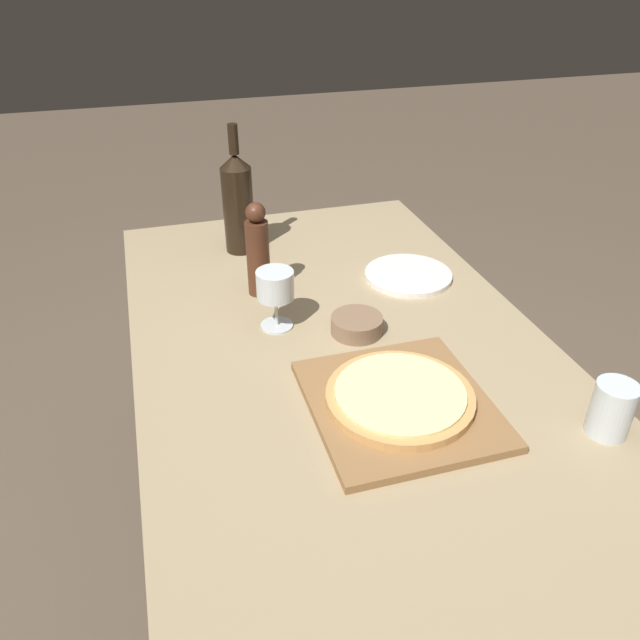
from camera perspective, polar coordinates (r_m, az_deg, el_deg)
name	(u,v)px	position (r m, az deg, el deg)	size (l,w,h in m)	color
ground_plane	(346,578)	(1.92, 2.41, -22.50)	(12.00, 12.00, 0.00)	brown
dining_table	(353,392)	(1.42, 3.02, -6.55)	(0.94, 1.76, 0.76)	#9E8966
cutting_board	(399,404)	(1.26, 7.25, -7.63)	(0.35, 0.37, 0.02)	olive
pizza	(400,396)	(1.25, 7.32, -6.90)	(0.29, 0.29, 0.02)	tan
wine_bottle	(238,202)	(1.82, -7.52, 10.64)	(0.09, 0.09, 0.37)	black
pepper_mill	(258,252)	(1.59, -5.71, 6.25)	(0.06, 0.06, 0.25)	#4C2819
wine_glass	(275,287)	(1.45, -4.11, 3.01)	(0.09, 0.09, 0.15)	silver
small_bowl	(357,325)	(1.47, 3.38, -0.43)	(0.12, 0.12, 0.04)	#84664C
drinking_tumbler	(612,409)	(1.28, 25.12, -7.40)	(0.08, 0.08, 0.11)	silver
dinner_plate	(408,275)	(1.73, 8.07, 4.10)	(0.24, 0.24, 0.01)	white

